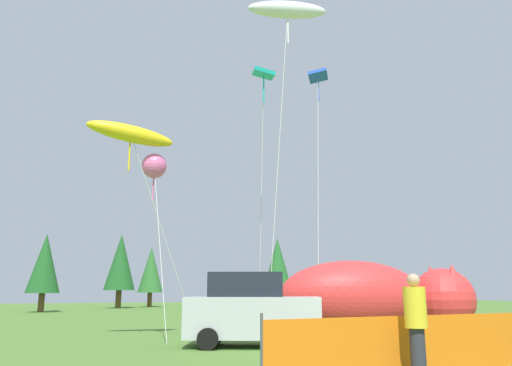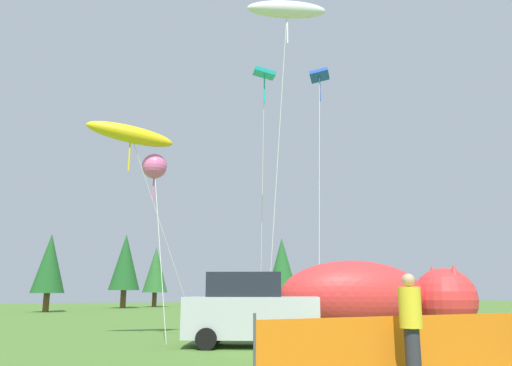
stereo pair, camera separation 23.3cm
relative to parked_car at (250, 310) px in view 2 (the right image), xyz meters
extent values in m
plane|color=#4C752D|center=(2.12, -2.03, -1.02)|extent=(120.00, 120.00, 0.00)
cube|color=#B7BCC1|center=(0.04, -0.02, -0.19)|extent=(4.22, 3.14, 1.16)
cube|color=#1E232D|center=(-0.14, 0.06, 0.74)|extent=(2.58, 2.31, 0.70)
cylinder|color=black|center=(1.47, 0.27, -0.73)|extent=(0.64, 0.46, 0.59)
cylinder|color=black|center=(0.79, -1.28, -0.73)|extent=(0.64, 0.46, 0.59)
cylinder|color=black|center=(-0.71, 1.24, -0.73)|extent=(0.64, 0.46, 0.59)
cylinder|color=black|center=(-1.39, -0.31, -0.73)|extent=(0.64, 0.46, 0.59)
cube|color=black|center=(4.74, -2.85, -0.59)|extent=(0.63, 0.63, 0.03)
cube|color=black|center=(4.68, -3.10, -0.35)|extent=(0.49, 0.15, 0.47)
cylinder|color=#A5A5AD|center=(4.58, -2.58, -0.81)|extent=(0.02, 0.02, 0.43)
cylinder|color=#A5A5AD|center=(5.01, -2.69, -0.81)|extent=(0.02, 0.02, 0.43)
cylinder|color=#A5A5AD|center=(4.47, -3.02, -0.81)|extent=(0.02, 0.02, 0.43)
cylinder|color=#A5A5AD|center=(4.90, -3.12, -0.81)|extent=(0.02, 0.02, 0.43)
ellipsoid|color=red|center=(5.39, 3.18, 0.35)|extent=(6.26, 4.23, 2.74)
ellipsoid|color=yellow|center=(5.39, 3.18, -0.27)|extent=(4.09, 3.00, 1.23)
sphere|color=red|center=(8.93, 2.15, 0.21)|extent=(2.47, 2.47, 2.47)
cone|color=red|center=(8.93, 2.77, 1.20)|extent=(0.69, 0.69, 0.74)
cone|color=red|center=(8.93, 1.53, 1.20)|extent=(0.69, 0.69, 0.74)
cube|color=orange|center=(2.13, -5.58, -0.47)|extent=(8.42, 0.74, 1.10)
cylinder|color=#4C4C51|center=(-2.08, -5.92, -0.42)|extent=(0.05, 0.05, 1.21)
cylinder|color=#2D2D38|center=(0.94, -6.14, -0.57)|extent=(0.28, 0.28, 0.90)
cylinder|color=yellow|center=(0.94, -6.14, 0.26)|extent=(0.41, 0.41, 0.75)
sphere|color=tan|center=(0.94, -6.14, 0.76)|extent=(0.24, 0.24, 0.24)
cylinder|color=silver|center=(1.14, 0.57, 4.62)|extent=(0.74, 0.39, 11.29)
ellipsoid|color=white|center=(1.49, 0.40, 10.26)|extent=(3.01, 0.93, 0.91)
cylinder|color=white|center=(1.49, 0.40, 9.56)|extent=(0.06, 0.06, 1.20)
cylinder|color=silver|center=(-2.30, 2.42, 1.94)|extent=(0.34, 1.85, 5.93)
sphere|color=pink|center=(-2.45, 3.33, 4.90)|extent=(0.88, 0.88, 0.88)
cylinder|color=pink|center=(-2.45, 3.33, 4.20)|extent=(0.06, 0.06, 1.20)
cylinder|color=silver|center=(-1.99, 3.35, 2.42)|extent=(2.81, 0.96, 6.89)
ellipsoid|color=yellow|center=(-3.39, 2.88, 5.86)|extent=(3.05, 0.70, 1.00)
cylinder|color=yellow|center=(-3.39, 2.88, 5.16)|extent=(0.06, 0.06, 1.20)
cylinder|color=silver|center=(2.21, 4.71, 4.27)|extent=(0.23, 1.13, 10.58)
cube|color=#19B2B2|center=(2.11, 4.16, 9.56)|extent=(1.09, 1.07, 0.50)
cylinder|color=#19B2B2|center=(2.11, 4.16, 8.86)|extent=(0.06, 0.06, 1.20)
cylinder|color=silver|center=(4.84, 4.65, 4.87)|extent=(1.70, 2.51, 11.79)
cube|color=blue|center=(5.67, 5.88, 10.76)|extent=(1.26, 1.25, 0.43)
cylinder|color=blue|center=(5.67, 5.88, 10.06)|extent=(0.06, 0.06, 1.20)
cylinder|color=brown|center=(-6.37, 27.91, -0.32)|extent=(0.45, 0.45, 1.41)
cone|color=#1E5623|center=(-6.37, 27.91, 2.65)|extent=(2.48, 2.48, 4.52)
cylinder|color=brown|center=(3.34, 37.35, -0.31)|extent=(0.45, 0.45, 1.42)
cone|color=#2D6B2D|center=(3.34, 37.35, 2.66)|extent=(2.49, 2.49, 4.53)
cylinder|color=brown|center=(14.67, 31.37, -0.22)|extent=(0.51, 0.51, 1.60)
cone|color=#236028|center=(14.67, 31.37, 3.13)|extent=(2.81, 2.81, 5.11)
cylinder|color=brown|center=(0.05, 35.00, -0.20)|extent=(0.52, 0.52, 1.64)
cone|color=#1E5623|center=(0.05, 35.00, 3.24)|extent=(2.88, 2.88, 5.24)
camera|label=1|loc=(-5.33, -14.00, 0.56)|focal=35.00mm
camera|label=2|loc=(-5.12, -14.09, 0.56)|focal=35.00mm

